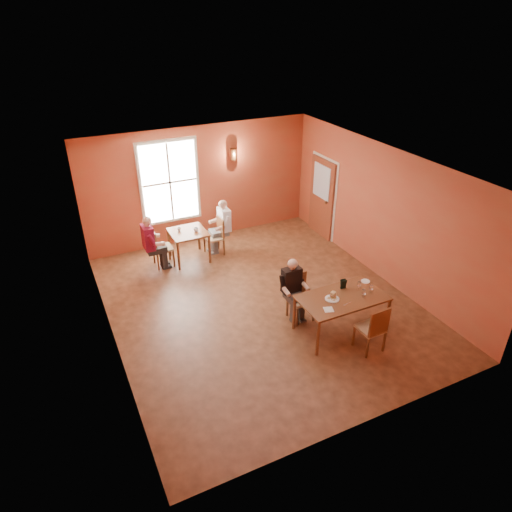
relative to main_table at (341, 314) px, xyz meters
name	(u,v)px	position (x,y,z in m)	size (l,w,h in m)	color
ground	(260,303)	(-0.99, 1.47, -0.38)	(6.00, 7.00, 0.01)	brown
wall_back	(200,184)	(-0.99, 4.97, 1.12)	(6.00, 0.04, 3.00)	brown
wall_front	(374,346)	(-0.99, -2.03, 1.12)	(6.00, 0.04, 3.00)	brown
wall_left	(103,275)	(-3.99, 1.47, 1.12)	(0.04, 7.00, 3.00)	brown
wall_right	(382,214)	(2.01, 1.47, 1.12)	(0.04, 7.00, 3.00)	brown
ceiling	(261,166)	(-0.99, 1.47, 2.62)	(6.00, 7.00, 0.04)	white
window	(170,182)	(-1.79, 4.92, 1.32)	(1.36, 0.10, 1.96)	white
door	(321,198)	(1.95, 3.77, 0.67)	(0.12, 1.04, 2.10)	maroon
wall_sconce	(233,154)	(-0.09, 4.87, 1.82)	(0.16, 0.16, 0.28)	brown
main_table	(341,314)	(0.00, 0.00, 0.00)	(1.64, 0.92, 0.77)	brown
chair_diner_main	(301,299)	(-0.50, 0.65, 0.10)	(0.42, 0.42, 0.96)	#552B19
diner_main	(302,294)	(-0.50, 0.62, 0.23)	(0.49, 0.49, 1.22)	#412F24
chair_empty	(371,327)	(0.16, -0.68, 0.10)	(0.43, 0.43, 0.96)	#492B18
plate_food	(332,299)	(-0.22, 0.02, 0.40)	(0.27, 0.27, 0.03)	white
sandwich	(333,295)	(-0.18, 0.06, 0.44)	(0.09, 0.08, 0.10)	tan
goblet_a	(359,285)	(0.43, 0.09, 0.47)	(0.07, 0.07, 0.18)	white
goblet_b	(371,289)	(0.56, -0.11, 0.47)	(0.07, 0.07, 0.18)	white
goblet_c	(364,293)	(0.34, -0.17, 0.47)	(0.07, 0.07, 0.18)	white
menu_stand	(343,284)	(0.18, 0.25, 0.48)	(0.12, 0.06, 0.19)	black
knife	(348,303)	(-0.04, -0.22, 0.39)	(0.20, 0.02, 0.00)	silver
napkin	(329,310)	(-0.46, -0.23, 0.39)	(0.17, 0.17, 0.01)	white
side_plate	(365,281)	(0.72, 0.25, 0.39)	(0.18, 0.18, 0.01)	white
second_table	(189,245)	(-1.71, 3.95, -0.01)	(0.86, 0.86, 0.76)	brown
chair_diner_white	(214,237)	(-1.06, 3.95, 0.09)	(0.42, 0.42, 0.95)	#5C2512
diner_white	(215,230)	(-1.03, 3.95, 0.27)	(0.53, 0.53, 1.32)	white
chair_diner_maroon	(163,247)	(-2.36, 3.95, 0.10)	(0.43, 0.43, 0.96)	brown
diner_maroon	(161,241)	(-2.39, 3.95, 0.28)	(0.53, 0.53, 1.33)	maroon
cup_a	(196,230)	(-1.54, 3.87, 0.42)	(0.12, 0.12, 0.09)	silver
cup_b	(179,230)	(-1.90, 4.05, 0.42)	(0.10, 0.10, 0.09)	white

